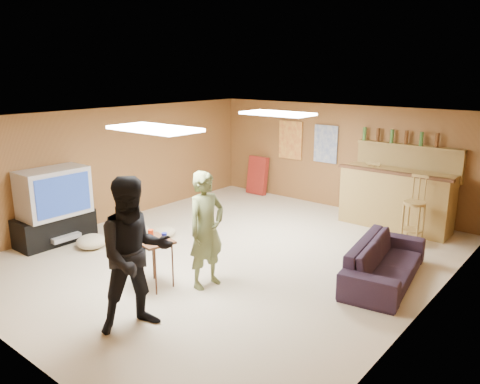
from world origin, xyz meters
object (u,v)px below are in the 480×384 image
Objects in this scene: person_olive at (206,230)px; sofa at (385,262)px; bar_counter at (396,199)px; person_black at (135,254)px; tv_body at (54,192)px; tray_table at (154,263)px.

person_olive is 2.55m from sofa.
person_olive reaches higher than bar_counter.
tv_body is at bearing 98.28° from person_black.
tv_body is 0.55× the size of bar_counter.
sofa is (4.93, 2.13, -0.62)m from tv_body.
tray_table is at bearing 138.73° from person_olive.
tv_body is at bearing 104.28° from sofa.
tray_table is at bearing 123.75° from sofa.
tv_body is 0.62× the size of person_black.
person_olive is at bearing 123.66° from sofa.
bar_counter is 2.94× the size of tray_table.
sofa is at bearing -71.40° from bar_counter.
person_olive reaches higher than tv_body.
bar_counter is (4.15, 4.45, -0.35)m from tv_body.
person_olive reaches higher than sofa.
tv_body is 5.41m from sofa.
tv_body is at bearing 178.83° from tray_table.
person_olive is (-1.05, -4.01, 0.25)m from bar_counter.
bar_counter is 5.40m from person_black.
tv_body is 0.57× the size of sofa.
person_olive is at bearing 43.11° from tray_table.
bar_counter is at bearing 13.30° from person_black.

